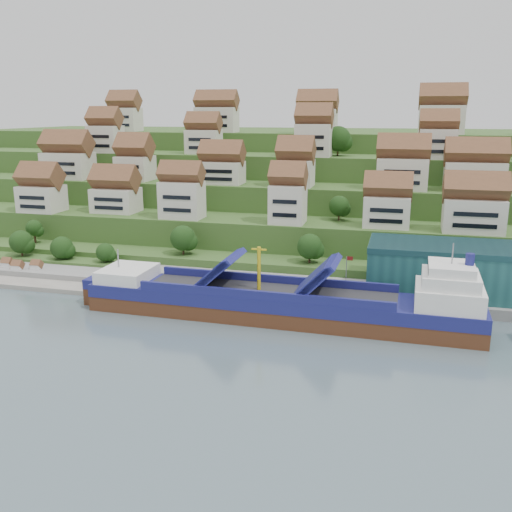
# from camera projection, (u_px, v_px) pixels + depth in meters

# --- Properties ---
(ground) EXTENTS (300.00, 300.00, 0.00)m
(ground) POSITION_uv_depth(u_px,v_px,m) (246.00, 314.00, 109.92)
(ground) COLOR slate
(ground) RESTS_ON ground
(quay) EXTENTS (180.00, 14.00, 2.20)m
(quay) POSITION_uv_depth(u_px,v_px,m) (357.00, 293.00, 118.80)
(quay) COLOR gray
(quay) RESTS_ON ground
(pebble_beach) EXTENTS (45.00, 20.00, 1.00)m
(pebble_beach) POSITION_uv_depth(u_px,v_px,m) (24.00, 274.00, 135.26)
(pebble_beach) COLOR gray
(pebble_beach) RESTS_ON ground
(hillside) EXTENTS (260.00, 128.00, 31.00)m
(hillside) POSITION_uv_depth(u_px,v_px,m) (323.00, 190.00, 204.37)
(hillside) COLOR #2D4C1E
(hillside) RESTS_ON ground
(hillside_village) EXTENTS (157.86, 63.46, 28.71)m
(hillside_village) POSITION_uv_depth(u_px,v_px,m) (309.00, 161.00, 160.33)
(hillside_village) COLOR silver
(hillside_village) RESTS_ON ground
(hillside_trees) EXTENTS (133.11, 62.01, 30.96)m
(hillside_trees) POSITION_uv_depth(u_px,v_px,m) (266.00, 196.00, 149.24)
(hillside_trees) COLOR #1F4316
(hillside_trees) RESTS_ON ground
(flagpole) EXTENTS (1.28, 0.16, 8.00)m
(flagpole) POSITION_uv_depth(u_px,v_px,m) (347.00, 272.00, 113.15)
(flagpole) COLOR gray
(flagpole) RESTS_ON quay
(beach_huts) EXTENTS (14.40, 3.70, 2.20)m
(beach_huts) POSITION_uv_depth(u_px,v_px,m) (13.00, 268.00, 134.19)
(beach_huts) COLOR white
(beach_huts) RESTS_ON pebble_beach
(cargo_ship) EXTENTS (73.64, 12.64, 16.23)m
(cargo_ship) POSITION_uv_depth(u_px,v_px,m) (289.00, 304.00, 106.23)
(cargo_ship) COLOR #512C19
(cargo_ship) RESTS_ON ground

